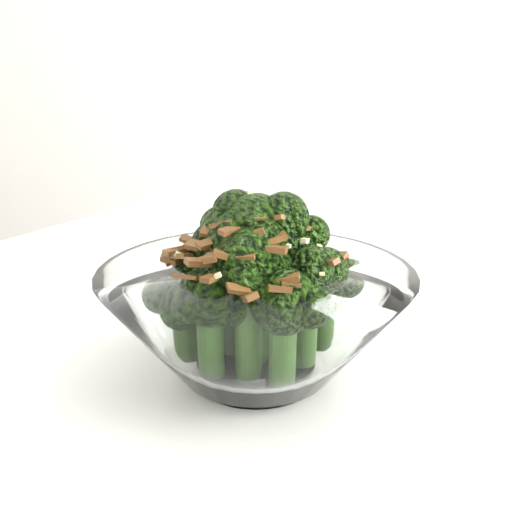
# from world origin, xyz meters

# --- Properties ---
(table) EXTENTS (1.39, 1.13, 0.75)m
(table) POSITION_xyz_m (0.03, 0.06, 0.68)
(table) COLOR white
(table) RESTS_ON ground
(broccoli_dish) EXTENTS (0.23, 0.23, 0.15)m
(broccoli_dish) POSITION_xyz_m (-0.12, -0.08, 0.81)
(broccoli_dish) COLOR white
(broccoli_dish) RESTS_ON table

